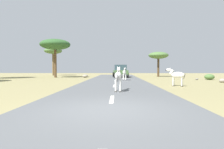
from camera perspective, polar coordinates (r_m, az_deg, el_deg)
The scene contains 14 objects.
ground_plane at distance 6.20m, azimuth -1.76°, elevation -10.55°, with size 90.00×90.00×0.00m, color #8E8456.
road at distance 6.19m, azimuth -0.57°, elevation -10.34°, with size 6.00×64.00×0.05m, color #56595B.
lane_markings at distance 5.21m, azimuth -1.00°, elevation -12.37°, with size 0.16×56.00×0.01m.
zebra_0 at distance 20.74m, azimuth 3.66°, elevation 0.57°, with size 0.42×1.44×1.35m.
zebra_1 at distance 15.10m, azimuth 18.31°, elevation -0.19°, with size 1.32×0.89×1.36m.
zebra_2 at distance 10.85m, azimuth 1.84°, elevation -0.50°, with size 0.43×1.48×1.39m.
car_0 at distance 27.71m, azimuth 2.42°, elevation 0.89°, with size 2.26×4.46×1.74m.
tree_0 at distance 36.45m, azimuth -16.77°, elevation 6.46°, with size 3.09×3.09×4.93m.
tree_3 at distance 30.84m, azimuth 13.36°, elevation 5.36°, with size 3.01×3.01×3.80m.
tree_4 at distance 28.74m, azimuth -16.21°, elevation 8.31°, with size 4.18×4.18×5.36m.
bush_1 at distance 24.80m, azimuth 26.50°, elevation -0.63°, with size 1.09×0.98×0.65m, color #4C7038.
rock_0 at distance 27.56m, azimuth -7.85°, elevation -0.46°, with size 0.73×0.76×0.42m, color gray.
rock_1 at distance 23.77m, azimuth 23.48°, elevation -1.25°, with size 0.36×0.27×0.19m, color gray.
rock_2 at distance 20.58m, azimuth 29.48°, elevation -1.55°, with size 0.58×0.48×0.37m, color gray.
Camera 1 is at (0.36, -6.04, 1.34)m, focal length 31.39 mm.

